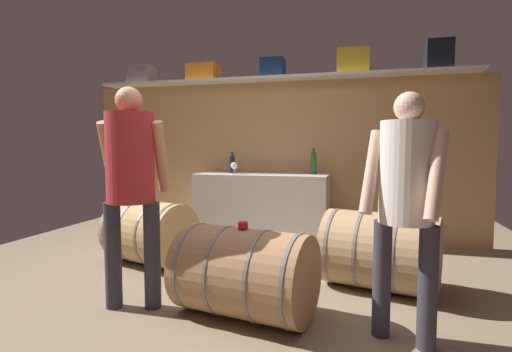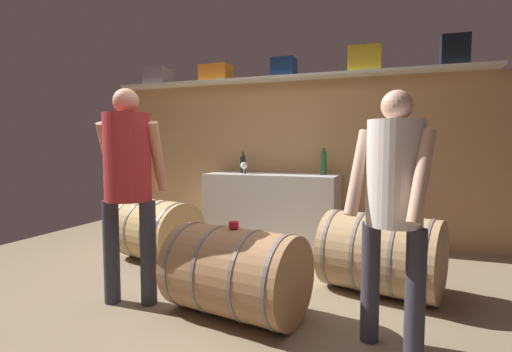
# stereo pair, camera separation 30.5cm
# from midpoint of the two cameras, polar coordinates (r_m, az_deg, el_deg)

# --- Properties ---
(ground_plane) EXTENTS (6.37, 7.89, 0.02)m
(ground_plane) POSITION_cam_midpoint_polar(r_m,az_deg,el_deg) (3.72, -5.43, -14.89)
(ground_plane) COLOR #847258
(back_wall_panel) EXTENTS (5.17, 0.10, 2.04)m
(back_wall_panel) POSITION_cam_midpoint_polar(r_m,az_deg,el_deg) (5.20, 1.31, 2.26)
(back_wall_panel) COLOR tan
(back_wall_panel) RESTS_ON ground
(high_shelf_board) EXTENTS (4.76, 0.40, 0.03)m
(high_shelf_board) POSITION_cam_midpoint_polar(r_m,az_deg,el_deg) (5.12, 0.92, 13.89)
(high_shelf_board) COLOR silver
(high_shelf_board) RESTS_ON back_wall_panel
(toolcase_grey) EXTENTS (0.33, 0.30, 0.24)m
(toolcase_grey) POSITION_cam_midpoint_polar(r_m,az_deg,el_deg) (5.89, -17.71, 13.79)
(toolcase_grey) COLOR gray
(toolcase_grey) RESTS_ON high_shelf_board
(toolcase_orange) EXTENTS (0.42, 0.28, 0.22)m
(toolcase_orange) POSITION_cam_midpoint_polar(r_m,az_deg,el_deg) (5.46, -9.30, 14.59)
(toolcase_orange) COLOR orange
(toolcase_orange) RESTS_ON high_shelf_board
(toolcase_navy) EXTENTS (0.29, 0.27, 0.24)m
(toolcase_navy) POSITION_cam_midpoint_polar(r_m,az_deg,el_deg) (5.15, 0.71, 15.35)
(toolcase_navy) COLOR navy
(toolcase_navy) RESTS_ON high_shelf_board
(toolcase_yellow) EXTENTS (0.38, 0.29, 0.29)m
(toolcase_yellow) POSITION_cam_midpoint_polar(r_m,az_deg,el_deg) (5.00, 12.11, 15.91)
(toolcase_yellow) COLOR yellow
(toolcase_yellow) RESTS_ON high_shelf_board
(toolcase_black) EXTENTS (0.29, 0.29, 0.33)m
(toolcase_black) POSITION_cam_midpoint_polar(r_m,az_deg,el_deg) (5.04, 23.33, 15.76)
(toolcase_black) COLOR black
(toolcase_black) RESTS_ON high_shelf_board
(work_cabinet) EXTENTS (1.62, 0.64, 0.87)m
(work_cabinet) POSITION_cam_midpoint_polar(r_m,az_deg,el_deg) (4.92, -0.84, -4.74)
(work_cabinet) COLOR silver
(work_cabinet) RESTS_ON ground
(wine_bottle_dark) EXTENTS (0.07, 0.07, 0.27)m
(wine_bottle_dark) POSITION_cam_midpoint_polar(r_m,az_deg,el_deg) (5.00, -5.22, 1.83)
(wine_bottle_dark) COLOR black
(wine_bottle_dark) RESTS_ON work_cabinet
(wine_bottle_green) EXTENTS (0.07, 0.07, 0.32)m
(wine_bottle_green) POSITION_cam_midpoint_polar(r_m,az_deg,el_deg) (4.82, 6.55, 2.05)
(wine_bottle_green) COLOR #265E31
(wine_bottle_green) RESTS_ON work_cabinet
(wine_glass) EXTENTS (0.08, 0.08, 0.15)m
(wine_glass) POSITION_cam_midpoint_polar(r_m,az_deg,el_deg) (4.84, -5.00, 1.45)
(wine_glass) COLOR white
(wine_glass) RESTS_ON work_cabinet
(wine_barrel_near) EXTENTS (1.04, 0.79, 0.64)m
(wine_barrel_near) POSITION_cam_midpoint_polar(r_m,az_deg,el_deg) (2.88, -4.74, -13.84)
(wine_barrel_near) COLOR #A0734C
(wine_barrel_near) RESTS_ON ground
(wine_barrel_far) EXTENTS (0.97, 0.85, 0.66)m
(wine_barrel_far) POSITION_cam_midpoint_polar(r_m,az_deg,el_deg) (4.28, -17.12, -7.82)
(wine_barrel_far) COLOR tan
(wine_barrel_far) RESTS_ON ground
(wine_barrel_flank) EXTENTS (1.05, 0.86, 0.67)m
(wine_barrel_flank) POSITION_cam_midpoint_polar(r_m,az_deg,el_deg) (3.50, 15.22, -10.46)
(wine_barrel_flank) COLOR tan
(wine_barrel_flank) RESTS_ON ground
(tasting_cup) EXTENTS (0.07, 0.07, 0.05)m
(tasting_cup) POSITION_cam_midpoint_polar(r_m,az_deg,el_deg) (2.80, -5.06, -7.14)
(tasting_cup) COLOR red
(tasting_cup) RESTS_ON wine_barrel_near
(winemaker_pouring) EXTENTS (0.51, 0.46, 1.54)m
(winemaker_pouring) POSITION_cam_midpoint_polar(r_m,az_deg,el_deg) (2.49, 17.74, -2.11)
(winemaker_pouring) COLOR #332F3C
(winemaker_pouring) RESTS_ON ground
(visitor_tasting) EXTENTS (0.53, 0.46, 1.65)m
(visitor_tasting) POSITION_cam_midpoint_polar(r_m,az_deg,el_deg) (3.09, -20.41, 0.26)
(visitor_tasting) COLOR #32323F
(visitor_tasting) RESTS_ON ground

